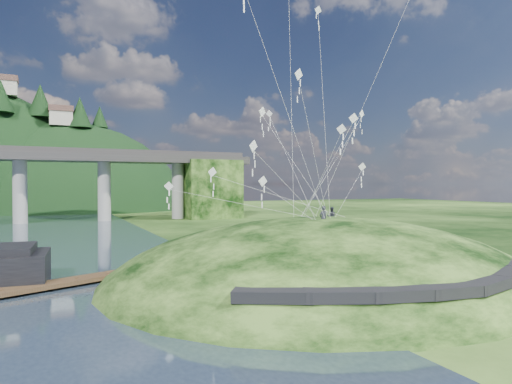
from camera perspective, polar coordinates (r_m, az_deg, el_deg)
name	(u,v)px	position (r m, az deg, el deg)	size (l,w,h in m)	color
ground	(240,296)	(31.95, -2.05, -12.88)	(320.00, 320.00, 0.00)	black
grass_hill	(323,299)	(37.69, 8.32, -13.09)	(36.00, 32.00, 13.00)	black
footpath	(431,284)	(27.66, 21.01, -10.71)	(22.29, 5.84, 0.83)	black
wooden_dock	(77,280)	(37.60, -21.50, -10.24)	(11.95, 6.54, 0.87)	#382617
kite_flyers	(328,207)	(38.45, 9.01, -1.81)	(4.08, 4.31, 2.12)	#262732
kite_swarm	(294,108)	(37.52, 4.74, 10.37)	(20.36, 13.49, 21.02)	white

